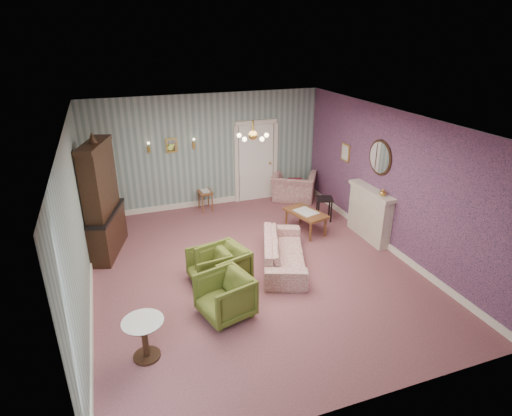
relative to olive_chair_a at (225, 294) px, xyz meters
name	(u,v)px	position (x,y,z in m)	size (l,w,h in m)	color
floor	(253,268)	(0.92, 1.22, -0.40)	(7.00, 7.00, 0.00)	#834C53
ceiling	(253,121)	(0.92, 1.22, 2.50)	(7.00, 7.00, 0.00)	white
wall_back	(207,152)	(0.92, 4.72, 1.05)	(6.00, 6.00, 0.00)	slate
wall_front	(358,311)	(0.92, -2.28, 1.05)	(6.00, 6.00, 0.00)	slate
wall_left	(77,224)	(-2.08, 1.22, 1.05)	(7.00, 7.00, 0.00)	slate
wall_right	(391,181)	(3.92, 1.22, 1.05)	(7.00, 7.00, 0.00)	slate
wall_right_floral	(390,181)	(3.90, 1.22, 1.05)	(7.00, 7.00, 0.00)	#A75376
door	(256,161)	(2.22, 4.68, 0.68)	(1.12, 0.12, 2.16)	white
olive_chair_a	(225,294)	(0.00, 0.00, 0.00)	(0.78, 0.73, 0.80)	#535F21
olive_chair_b	(223,265)	(0.23, 0.88, 0.00)	(0.78, 0.73, 0.80)	#535F21
olive_chair_c	(209,265)	(0.00, 1.07, -0.05)	(0.68, 0.64, 0.70)	#535F21
sofa_chintz	(284,247)	(1.53, 1.15, -0.01)	(2.00, 0.58, 0.78)	#943B4B
wingback_chair	(294,182)	(3.17, 4.28, 0.10)	(1.13, 0.73, 0.99)	#943B4B
dresser	(100,197)	(-1.73, 2.90, 0.85)	(0.52, 1.49, 2.49)	black
fireplace	(369,214)	(3.78, 1.62, 0.18)	(0.30, 1.40, 1.16)	beige
mantel_vase	(383,192)	(3.76, 1.22, 0.83)	(0.15, 0.15, 0.15)	gold
oval_mirror	(380,158)	(3.88, 1.62, 1.45)	(0.04, 0.76, 0.84)	white
framed_print	(346,153)	(3.89, 2.97, 1.20)	(0.04, 0.34, 0.42)	gold
coffee_table	(305,222)	(2.58, 2.34, -0.14)	(0.55, 1.00, 0.51)	brown
side_table_black	(324,209)	(3.30, 2.79, -0.11)	(0.38, 0.38, 0.57)	black
pedestal_table	(145,339)	(-1.33, -0.55, -0.08)	(0.58, 0.58, 0.64)	black
nesting_table	(205,200)	(0.72, 4.37, -0.12)	(0.33, 0.43, 0.55)	brown
gilt_mirror_back	(171,145)	(0.02, 4.68, 1.30)	(0.28, 0.06, 0.36)	gold
sconce_left	(149,148)	(-0.53, 4.66, 1.30)	(0.16, 0.12, 0.30)	gold
sconce_right	(194,144)	(0.57, 4.66, 1.30)	(0.16, 0.12, 0.30)	gold
chandelier	(253,136)	(0.92, 1.22, 2.23)	(0.56, 0.56, 0.36)	gold
burgundy_cushion	(295,185)	(3.12, 4.13, 0.08)	(0.38, 0.10, 0.38)	maroon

